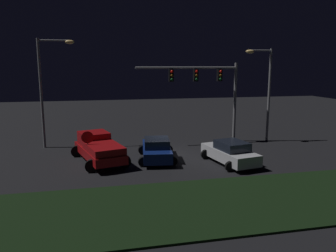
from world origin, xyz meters
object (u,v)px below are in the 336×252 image
at_px(street_lamp_right, 264,84).
at_px(stop_sign, 88,142).
at_px(traffic_signal_gantry, 207,83).
at_px(street_lamp_left, 48,80).
at_px(car_sedan_far, 230,152).
at_px(car_sedan, 157,149).
at_px(pickup_truck, 98,147).

distance_m(street_lamp_right, stop_sign, 15.07).
xyz_separation_m(traffic_signal_gantry, stop_sign, (-9.37, -4.63, -3.34)).
relative_size(traffic_signal_gantry, stop_sign, 3.73).
distance_m(traffic_signal_gantry, street_lamp_left, 12.30).
height_order(car_sedan_far, street_lamp_right, street_lamp_right).
bearing_deg(stop_sign, traffic_signal_gantry, 26.30).
relative_size(car_sedan_far, traffic_signal_gantry, 0.56).
xyz_separation_m(car_sedan, street_lamp_left, (-7.33, 5.27, 4.46)).
relative_size(pickup_truck, stop_sign, 2.57).
xyz_separation_m(car_sedan_far, stop_sign, (-8.94, 1.44, 0.82)).
xyz_separation_m(pickup_truck, traffic_signal_gantry, (8.73, 3.76, 3.90)).
xyz_separation_m(pickup_truck, street_lamp_left, (-3.52, 4.78, 4.20)).
relative_size(car_sedan_far, stop_sign, 2.09).
xyz_separation_m(pickup_truck, car_sedan, (3.81, -0.49, -0.26)).
relative_size(pickup_truck, car_sedan, 1.25).
bearing_deg(car_sedan_far, street_lamp_left, 48.37).
height_order(car_sedan_far, stop_sign, stop_sign).
bearing_deg(traffic_signal_gantry, car_sedan, -139.20).
height_order(street_lamp_right, stop_sign, street_lamp_right).
height_order(traffic_signal_gantry, stop_sign, traffic_signal_gantry).
distance_m(car_sedan_far, street_lamp_right, 8.64).
bearing_deg(traffic_signal_gantry, street_lamp_left, 175.22).
bearing_deg(traffic_signal_gantry, car_sedan_far, -94.10).
xyz_separation_m(traffic_signal_gantry, street_lamp_right, (4.75, -0.50, -0.08)).
distance_m(car_sedan_far, traffic_signal_gantry, 7.37).
bearing_deg(car_sedan, traffic_signal_gantry, -41.91).
height_order(street_lamp_left, street_lamp_right, street_lamp_left).
height_order(car_sedan_far, street_lamp_left, street_lamp_left).
bearing_deg(pickup_truck, car_sedan, -112.96).
height_order(pickup_truck, car_sedan, pickup_truck).
xyz_separation_m(pickup_truck, stop_sign, (-0.64, -0.87, 0.56)).
height_order(pickup_truck, traffic_signal_gantry, traffic_signal_gantry).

